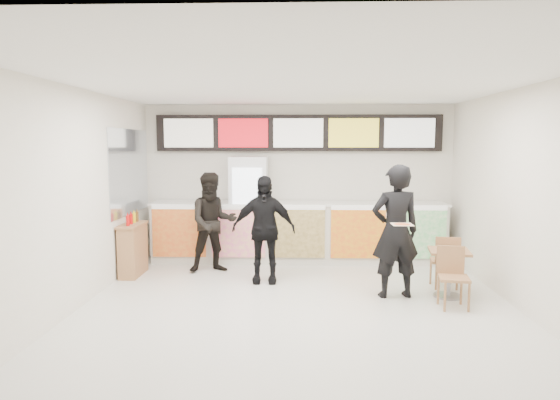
{
  "coord_description": "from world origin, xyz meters",
  "views": [
    {
      "loc": [
        -0.02,
        -6.3,
        2.24
      ],
      "look_at": [
        -0.28,
        1.2,
        1.39
      ],
      "focal_mm": 32.0,
      "sensor_mm": 36.0,
      "label": 1
    }
  ],
  "objects_px": {
    "customer_mid": "(264,229)",
    "cafe_table": "(449,265)",
    "customer_main": "(395,231)",
    "customer_left": "(213,222)",
    "service_counter": "(298,232)",
    "drinks_fridge": "(249,209)",
    "condiment_ledge": "(133,249)"
  },
  "relations": [
    {
      "from": "customer_mid",
      "to": "cafe_table",
      "type": "relative_size",
      "value": 1.19
    },
    {
      "from": "customer_main",
      "to": "customer_left",
      "type": "height_order",
      "value": "customer_main"
    },
    {
      "from": "service_counter",
      "to": "customer_main",
      "type": "xyz_separation_m",
      "value": [
        1.41,
        -2.19,
        0.4
      ]
    },
    {
      "from": "drinks_fridge",
      "to": "customer_main",
      "type": "distance_m",
      "value": 3.22
    },
    {
      "from": "cafe_table",
      "to": "condiment_ledge",
      "type": "xyz_separation_m",
      "value": [
        -5.03,
        1.07,
        -0.03
      ]
    },
    {
      "from": "customer_main",
      "to": "cafe_table",
      "type": "distance_m",
      "value": 0.93
    },
    {
      "from": "service_counter",
      "to": "drinks_fridge",
      "type": "xyz_separation_m",
      "value": [
        -0.93,
        0.02,
        0.43
      ]
    },
    {
      "from": "drinks_fridge",
      "to": "customer_left",
      "type": "distance_m",
      "value": 1.01
    },
    {
      "from": "condiment_ledge",
      "to": "service_counter",
      "type": "bearing_deg",
      "value": 21.52
    },
    {
      "from": "customer_mid",
      "to": "cafe_table",
      "type": "distance_m",
      "value": 2.88
    },
    {
      "from": "drinks_fridge",
      "to": "service_counter",
      "type": "bearing_deg",
      "value": -0.99
    },
    {
      "from": "customer_left",
      "to": "cafe_table",
      "type": "relative_size",
      "value": 1.19
    },
    {
      "from": "drinks_fridge",
      "to": "customer_left",
      "type": "relative_size",
      "value": 1.14
    },
    {
      "from": "customer_main",
      "to": "condiment_ledge",
      "type": "height_order",
      "value": "customer_main"
    },
    {
      "from": "drinks_fridge",
      "to": "customer_mid",
      "type": "relative_size",
      "value": 1.15
    },
    {
      "from": "service_counter",
      "to": "customer_mid",
      "type": "height_order",
      "value": "customer_mid"
    },
    {
      "from": "customer_main",
      "to": "customer_mid",
      "type": "distance_m",
      "value": 2.1
    },
    {
      "from": "service_counter",
      "to": "customer_left",
      "type": "distance_m",
      "value": 1.73
    },
    {
      "from": "customer_left",
      "to": "condiment_ledge",
      "type": "height_order",
      "value": "customer_left"
    },
    {
      "from": "service_counter",
      "to": "cafe_table",
      "type": "distance_m",
      "value": 3.1
    },
    {
      "from": "drinks_fridge",
      "to": "cafe_table",
      "type": "height_order",
      "value": "drinks_fridge"
    },
    {
      "from": "customer_main",
      "to": "condiment_ledge",
      "type": "xyz_separation_m",
      "value": [
        -4.23,
        1.08,
        -0.52
      ]
    },
    {
      "from": "drinks_fridge",
      "to": "condiment_ledge",
      "type": "relative_size",
      "value": 1.89
    },
    {
      "from": "drinks_fridge",
      "to": "customer_main",
      "type": "bearing_deg",
      "value": -43.22
    },
    {
      "from": "customer_left",
      "to": "condiment_ledge",
      "type": "distance_m",
      "value": 1.43
    },
    {
      "from": "customer_main",
      "to": "customer_left",
      "type": "bearing_deg",
      "value": -34.39
    },
    {
      "from": "customer_left",
      "to": "customer_main",
      "type": "bearing_deg",
      "value": -42.95
    },
    {
      "from": "service_counter",
      "to": "customer_left",
      "type": "xyz_separation_m",
      "value": [
        -1.49,
        -0.82,
        0.3
      ]
    },
    {
      "from": "condiment_ledge",
      "to": "customer_mid",
      "type": "bearing_deg",
      "value": -8.81
    },
    {
      "from": "drinks_fridge",
      "to": "condiment_ledge",
      "type": "height_order",
      "value": "drinks_fridge"
    },
    {
      "from": "customer_left",
      "to": "drinks_fridge",
      "type": "bearing_deg",
      "value": 38.87
    },
    {
      "from": "service_counter",
      "to": "condiment_ledge",
      "type": "relative_size",
      "value": 5.24
    }
  ]
}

